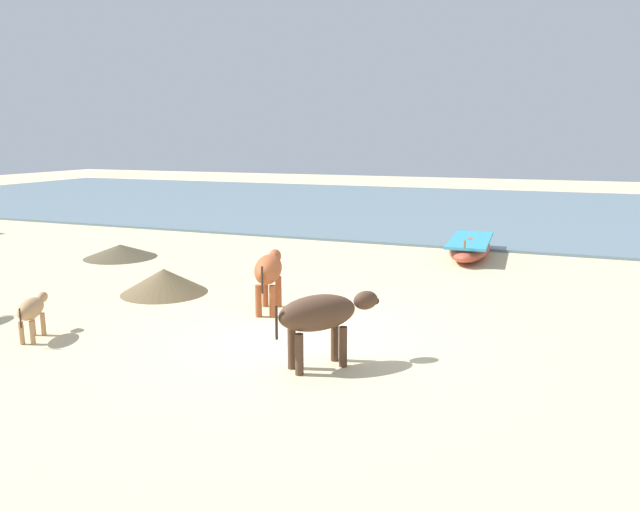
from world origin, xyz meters
The scene contains 8 objects.
ground centered at (0.00, 0.00, 0.00)m, with size 80.00×80.00×0.00m, color beige.
sea_water centered at (0.00, 18.69, 0.04)m, with size 60.00×20.00×0.08m, color slate.
fishing_boat_1 centered at (1.75, 7.67, 0.28)m, with size 1.12×3.30×0.71m.
cow_adult_dark centered at (0.81, -1.09, 0.76)m, with size 1.30×1.37×1.05m.
calf_near_tan centered at (-3.92, -1.63, 0.49)m, with size 0.62×1.00×0.68m.
cow_second_adult_rust centered at (-1.08, 1.16, 0.76)m, with size 0.78×1.61×1.06m.
debris_pile_0 centered at (-3.69, 1.56, 0.26)m, with size 1.79×1.79×0.51m, color brown.
debris_pile_1 centered at (-7.02, 4.28, 0.18)m, with size 1.93×1.93×0.35m, color brown.
Camera 1 is at (3.65, -8.56, 3.19)m, focal length 33.65 mm.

